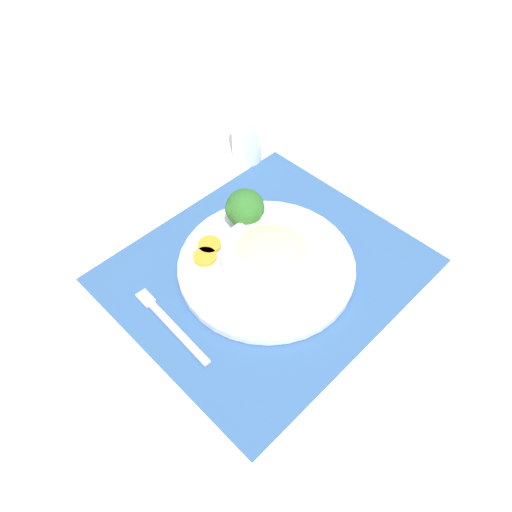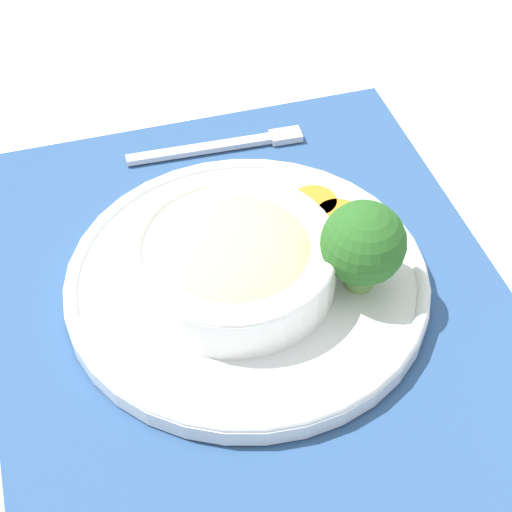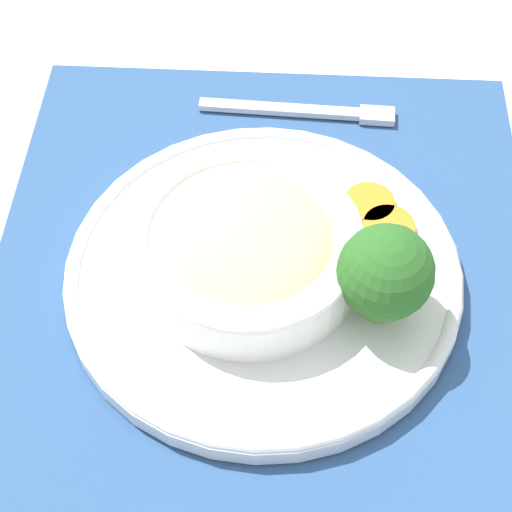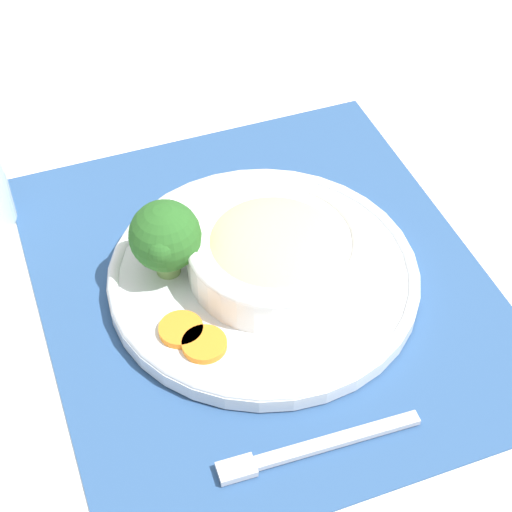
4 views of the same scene
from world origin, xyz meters
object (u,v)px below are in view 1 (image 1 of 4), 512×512
at_px(broccoli_floret, 245,208).
at_px(fork, 165,319).
at_px(bowl, 269,258).
at_px(water_glass, 247,137).

relative_size(broccoli_floret, fork, 0.46).
xyz_separation_m(broccoli_floret, fork, (-0.23, -0.05, -0.06)).
height_order(bowl, broccoli_floret, broccoli_floret).
distance_m(water_glass, fork, 0.44).
bearing_deg(fork, bowl, -12.64).
bearing_deg(water_glass, fork, -152.21).
bearing_deg(fork, broccoli_floret, 14.33).
relative_size(water_glass, fork, 0.70).
height_order(broccoli_floret, water_glass, water_glass).
relative_size(bowl, fork, 0.94).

